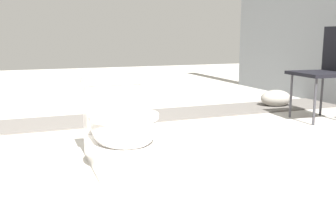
{
  "coord_description": "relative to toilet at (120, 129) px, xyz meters",
  "views": [
    {
      "loc": [
        2.27,
        -0.46,
        0.76
      ],
      "look_at": [
        0.1,
        0.39,
        0.3
      ],
      "focal_mm": 42.0,
      "sensor_mm": 36.0,
      "label": 1
    }
  ],
  "objects": [
    {
      "name": "toilet",
      "position": [
        0.0,
        0.0,
        0.0
      ],
      "size": [
        0.64,
        0.4,
        0.52
      ],
      "rotation": [
        0.0,
        0.0,
        -0.03
      ],
      "color": "white",
      "rests_on": "ground"
    },
    {
      "name": "gravel_strip",
      "position": [
        -1.3,
        0.41,
        -0.21
      ],
      "size": [
        0.56,
        8.0,
        0.01
      ],
      "primitive_type": "cube",
      "color": "#605B56",
      "rests_on": "ground"
    },
    {
      "name": "folding_chair_left",
      "position": [
        -0.58,
        2.08,
        0.29
      ],
      "size": [
        0.47,
        0.47,
        0.83
      ],
      "rotation": [
        0.0,
        0.0,
        -1.64
      ],
      "color": "black",
      "rests_on": "ground"
    },
    {
      "name": "boulder_near",
      "position": [
        -1.29,
        2.05,
        -0.13
      ],
      "size": [
        0.32,
        0.38,
        0.18
      ],
      "primitive_type": "ellipsoid",
      "rotation": [
        0.0,
        0.0,
        1.31
      ],
      "color": "gray",
      "rests_on": "ground"
    },
    {
      "name": "ground_plane",
      "position": [
        -0.1,
        -0.09,
        -0.22
      ],
      "size": [
        14.0,
        14.0,
        0.0
      ],
      "primitive_type": "plane",
      "color": "#B7B2A8"
    }
  ]
}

